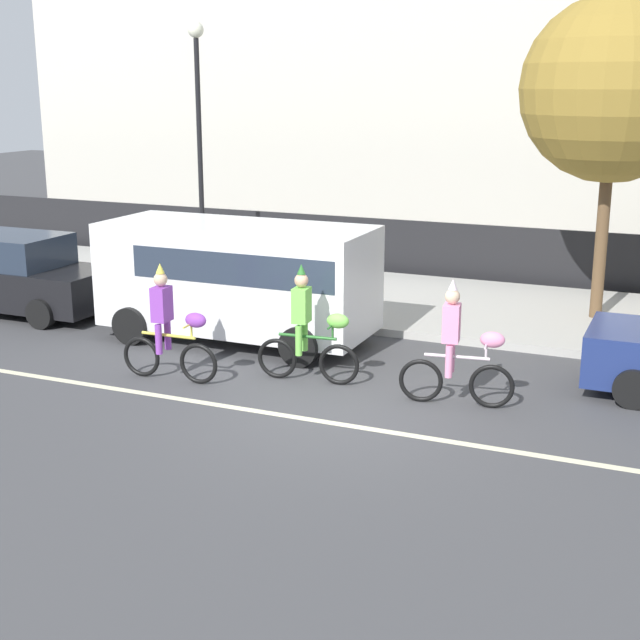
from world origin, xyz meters
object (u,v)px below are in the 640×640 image
parade_cyclist_purple (169,330)px  street_lamp_post (199,113)px  parade_cyclist_pink (458,351)px  parade_cyclist_lime (308,331)px  parked_car_black (17,276)px  parked_van_white (241,274)px

parade_cyclist_purple → street_lamp_post: bearing=116.4°
parade_cyclist_pink → parade_cyclist_lime: bearing=177.3°
parade_cyclist_lime → parked_car_black: size_ratio=0.47×
parked_van_white → street_lamp_post: size_ratio=0.85×
parade_cyclist_lime → street_lamp_post: bearing=132.3°
parade_cyclist_purple → parked_van_white: parked_van_white is taller
parade_cyclist_pink → parked_van_white: bearing=158.7°
parade_cyclist_purple → parked_car_black: parade_cyclist_purple is taller
parked_van_white → parked_car_black: parked_van_white is taller
parade_cyclist_lime → parked_car_black: 7.60m
parked_car_black → street_lamp_post: street_lamp_post is taller
parade_cyclist_lime → parked_car_black: (-7.40, 1.71, -0.06)m
parade_cyclist_lime → parade_cyclist_pink: same height
parked_van_white → street_lamp_post: bearing=127.8°
parade_cyclist_purple → street_lamp_post: 8.23m
parade_cyclist_lime → parade_cyclist_pink: size_ratio=1.00×
parade_cyclist_purple → parade_cyclist_pink: same height
parade_cyclist_pink → street_lamp_post: size_ratio=0.33×
parade_cyclist_lime → parade_cyclist_pink: (2.47, -0.12, 0.00)m
parade_cyclist_pink → street_lamp_post: street_lamp_post is taller
parade_cyclist_lime → parked_van_white: (-2.09, 1.66, 0.44)m
parade_cyclist_purple → parked_van_white: bearing=90.3°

